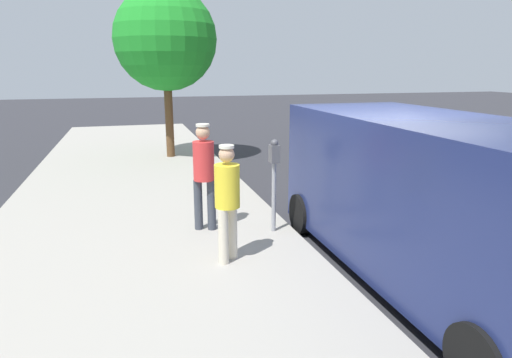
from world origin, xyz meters
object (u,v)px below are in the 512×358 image
object	(u,v)px
parking_meter_near	(274,170)
pedestrian_in_yellow	(227,197)
street_tree	(166,39)
parked_van	(430,195)
pedestrian_in_red	(204,170)

from	to	relation	value
parking_meter_near	pedestrian_in_yellow	xyz separation A→B (m)	(0.97, 0.93, -0.10)
pedestrian_in_yellow	street_tree	world-z (taller)	street_tree
parked_van	parking_meter_near	bearing A→B (deg)	-51.35
pedestrian_in_yellow	parking_meter_near	bearing A→B (deg)	-136.18
pedestrian_in_red	pedestrian_in_yellow	bearing A→B (deg)	93.93
pedestrian_in_yellow	parked_van	world-z (taller)	parked_van
pedestrian_in_yellow	street_tree	distance (m)	8.27
parking_meter_near	pedestrian_in_yellow	size ratio (longest dim) A/B	0.93
pedestrian_in_red	pedestrian_in_yellow	distance (m)	1.33
parking_meter_near	street_tree	size ratio (longest dim) A/B	0.31
pedestrian_in_yellow	parked_van	size ratio (longest dim) A/B	0.31
pedestrian_in_yellow	parked_van	xyz separation A→B (m)	(-2.47, 0.94, 0.08)
pedestrian_in_red	parking_meter_near	bearing A→B (deg)	159.60
parking_meter_near	street_tree	world-z (taller)	street_tree
pedestrian_in_red	street_tree	xyz separation A→B (m)	(-0.07, -6.57, 2.40)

